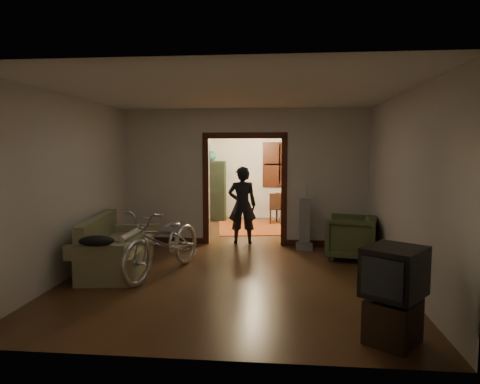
# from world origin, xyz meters

# --- Properties ---
(floor) EXTENTS (5.00, 8.50, 0.01)m
(floor) POSITION_xyz_m (0.00, 0.00, 0.00)
(floor) COLOR #351F11
(floor) RESTS_ON ground
(ceiling) EXTENTS (5.00, 8.50, 0.01)m
(ceiling) POSITION_xyz_m (0.00, 0.00, 2.80)
(ceiling) COLOR white
(ceiling) RESTS_ON floor
(wall_back) EXTENTS (5.00, 0.02, 2.80)m
(wall_back) POSITION_xyz_m (0.00, 4.25, 1.40)
(wall_back) COLOR beige
(wall_back) RESTS_ON floor
(wall_left) EXTENTS (0.02, 8.50, 2.80)m
(wall_left) POSITION_xyz_m (-2.50, 0.00, 1.40)
(wall_left) COLOR beige
(wall_left) RESTS_ON floor
(wall_right) EXTENTS (0.02, 8.50, 2.80)m
(wall_right) POSITION_xyz_m (2.50, 0.00, 1.40)
(wall_right) COLOR beige
(wall_right) RESTS_ON floor
(partition_wall) EXTENTS (5.00, 0.14, 2.80)m
(partition_wall) POSITION_xyz_m (0.00, 0.75, 1.40)
(partition_wall) COLOR beige
(partition_wall) RESTS_ON floor
(door_casing) EXTENTS (1.74, 0.20, 2.32)m
(door_casing) POSITION_xyz_m (0.00, 0.75, 1.10)
(door_casing) COLOR #35160C
(door_casing) RESTS_ON floor
(far_window) EXTENTS (0.98, 0.06, 1.28)m
(far_window) POSITION_xyz_m (0.70, 4.21, 1.55)
(far_window) COLOR black
(far_window) RESTS_ON wall_back
(chandelier) EXTENTS (0.24, 0.24, 0.24)m
(chandelier) POSITION_xyz_m (0.00, 2.50, 2.35)
(chandelier) COLOR #FFE0A5
(chandelier) RESTS_ON ceiling
(light_switch) EXTENTS (0.08, 0.01, 0.12)m
(light_switch) POSITION_xyz_m (1.05, 0.68, 1.25)
(light_switch) COLOR silver
(light_switch) RESTS_ON partition_wall
(sofa) EXTENTS (1.11, 2.00, 0.87)m
(sofa) POSITION_xyz_m (-1.91, -1.38, 0.44)
(sofa) COLOR #686B47
(sofa) RESTS_ON floor
(rolled_paper) EXTENTS (0.11, 0.85, 0.11)m
(rolled_paper) POSITION_xyz_m (-1.81, -1.08, 0.53)
(rolled_paper) COLOR beige
(rolled_paper) RESTS_ON sofa
(jacket) EXTENTS (0.51, 0.38, 0.15)m
(jacket) POSITION_xyz_m (-1.86, -2.29, 0.68)
(jacket) COLOR black
(jacket) RESTS_ON sofa
(bicycle) EXTENTS (1.30, 2.15, 1.07)m
(bicycle) POSITION_xyz_m (-1.08, -1.55, 0.53)
(bicycle) COLOR silver
(bicycle) RESTS_ON floor
(armchair) EXTENTS (1.05, 1.03, 0.79)m
(armchair) POSITION_xyz_m (2.02, -0.28, 0.39)
(armchair) COLOR #45512D
(armchair) RESTS_ON floor
(tv_stand) EXTENTS (0.66, 0.67, 0.45)m
(tv_stand) POSITION_xyz_m (1.90, -3.70, 0.23)
(tv_stand) COLOR black
(tv_stand) RESTS_ON floor
(crt_tv) EXTENTS (0.76, 0.77, 0.50)m
(crt_tv) POSITION_xyz_m (1.90, -3.70, 0.75)
(crt_tv) COLOR black
(crt_tv) RESTS_ON tv_stand
(vacuum) EXTENTS (0.33, 0.27, 1.04)m
(vacuum) POSITION_xyz_m (1.21, 0.35, 0.52)
(vacuum) COLOR gray
(vacuum) RESTS_ON floor
(person) EXTENTS (0.63, 0.45, 1.62)m
(person) POSITION_xyz_m (-0.06, 0.82, 0.81)
(person) COLOR black
(person) RESTS_ON floor
(oriental_rug) EXTENTS (1.93, 2.35, 0.02)m
(oriental_rug) POSITION_xyz_m (0.00, 2.62, 0.01)
(oriental_rug) COLOR maroon
(oriental_rug) RESTS_ON floor
(locker) EXTENTS (0.88, 0.55, 1.66)m
(locker) POSITION_xyz_m (-1.20, 3.70, 0.83)
(locker) COLOR #262F1C
(locker) RESTS_ON floor
(globe) EXTENTS (0.28, 0.28, 0.28)m
(globe) POSITION_xyz_m (-1.20, 3.70, 1.94)
(globe) COLOR #1E5972
(globe) RESTS_ON locker
(desk) EXTENTS (1.08, 0.71, 0.74)m
(desk) POSITION_xyz_m (1.08, 3.77, 0.37)
(desk) COLOR black
(desk) RESTS_ON floor
(desk_chair) EXTENTS (0.46, 0.46, 0.82)m
(desk_chair) POSITION_xyz_m (0.63, 3.29, 0.41)
(desk_chair) COLOR black
(desk_chair) RESTS_ON floor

